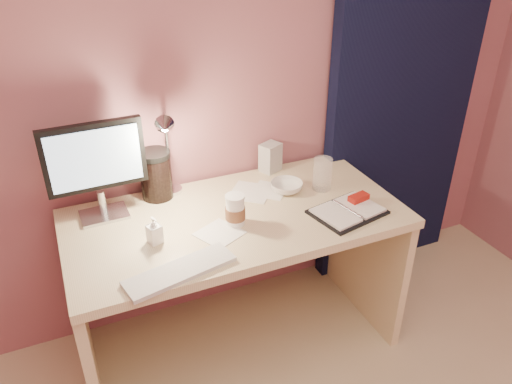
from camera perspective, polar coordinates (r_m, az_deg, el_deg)
name	(u,v)px	position (r m, az deg, el deg)	size (l,w,h in m)	color
room	(390,73)	(2.62, 15.11, 12.95)	(3.50, 3.50, 3.50)	#C6B28E
desk	(231,249)	(2.27, -2.89, -6.53)	(1.40, 0.70, 0.73)	beige
monitor	(95,163)	(2.05, -17.91, 3.22)	(0.39, 0.14, 0.42)	silver
keyboard	(180,271)	(1.79, -8.65, -8.91)	(0.40, 0.12, 0.02)	silver
planner	(349,210)	(2.13, 10.53, -2.05)	(0.33, 0.27, 0.05)	black
paper_a	(220,233)	(1.97, -4.19, -4.74)	(0.16, 0.16, 0.00)	white
paper_b	(251,192)	(2.25, -0.59, 0.00)	(0.17, 0.17, 0.00)	white
paper_c	(270,190)	(2.26, 1.57, 0.20)	(0.15, 0.15, 0.00)	white
coffee_cup	(235,211)	(2.00, -2.39, -2.15)	(0.08, 0.08, 0.13)	white
clear_cup	(322,174)	(2.26, 7.60, 2.06)	(0.09, 0.09, 0.15)	white
bowl	(287,187)	(2.25, 3.52, 0.58)	(0.15, 0.15, 0.05)	silver
lotion_bottle	(154,230)	(1.93, -11.56, -4.29)	(0.05, 0.05, 0.11)	white
dark_jar	(156,177)	(2.21, -11.35, 1.69)	(0.14, 0.14, 0.19)	black
product_box	(270,157)	(2.41, 1.65, 3.98)	(0.09, 0.07, 0.14)	#BBBBB6
desk_lamp	(179,146)	(2.08, -8.82, 5.21)	(0.14, 0.26, 0.42)	silver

